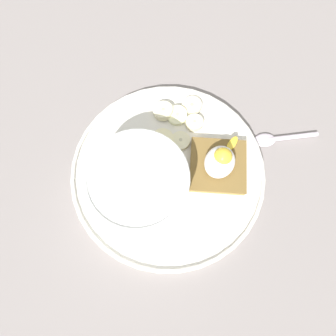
{
  "coord_description": "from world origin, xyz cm",
  "views": [
    {
      "loc": [
        13.59,
        7.11,
        52.58
      ],
      "look_at": [
        0.0,
        0.0,
        5.0
      ],
      "focal_mm": 35.0,
      "sensor_mm": 36.0,
      "label": 1
    }
  ],
  "objects": [
    {
      "name": "plate",
      "position": [
        0.0,
        0.0,
        2.8
      ],
      "size": [
        30.9,
        30.9,
        1.6
      ],
      "color": "silver",
      "rests_on": "ground_plane"
    },
    {
      "name": "oatmeal_bowl",
      "position": [
        4.55,
        -2.43,
        6.43
      ],
      "size": [
        14.71,
        14.71,
        6.99
      ],
      "color": "white",
      "rests_on": "plate"
    },
    {
      "name": "banana_slice_right",
      "position": [
        -4.29,
        -3.22,
        3.68
      ],
      "size": [
        4.07,
        4.14,
        1.5
      ],
      "color": "#F5ECB6",
      "rests_on": "plate"
    },
    {
      "name": "spoon",
      "position": [
        -13.74,
        13.38,
        2.4
      ],
      "size": [
        7.45,
        9.75,
        0.8
      ],
      "color": "silver",
      "rests_on": "ground_plane"
    },
    {
      "name": "banana_slice_left",
      "position": [
        -9.39,
        -0.34,
        3.56
      ],
      "size": [
        4.08,
        4.07,
        1.18
      ],
      "color": "#F1E5BC",
      "rests_on": "plate"
    },
    {
      "name": "toast_slice",
      "position": [
        -4.28,
        6.6,
        3.84
      ],
      "size": [
        11.49,
        11.49,
        1.51
      ],
      "color": "brown",
      "rests_on": "plate"
    },
    {
      "name": "banana_slice_back",
      "position": [
        -5.47,
        -0.57,
        3.47
      ],
      "size": [
        4.42,
        4.42,
        1.01
      ],
      "color": "#EEE7BB",
      "rests_on": "plate"
    },
    {
      "name": "poached_egg",
      "position": [
        -4.51,
        6.63,
        5.96
      ],
      "size": [
        8.31,
        4.55,
        3.55
      ],
      "color": "white",
      "rests_on": "toast_slice"
    },
    {
      "name": "banana_slice_front",
      "position": [
        -9.29,
        -3.11,
        3.55
      ],
      "size": [
        4.74,
        4.71,
        1.34
      ],
      "color": "beige",
      "rests_on": "plate"
    },
    {
      "name": "banana_slice_inner",
      "position": [
        -8.85,
        -5.54,
        3.7
      ],
      "size": [
        4.13,
        4.22,
        1.65
      ],
      "color": "#F5ECC0",
      "rests_on": "plate"
    },
    {
      "name": "banana_slice_outer",
      "position": [
        -12.07,
        -1.79,
        3.48
      ],
      "size": [
        4.23,
        4.27,
        1.1
      ],
      "color": "beige",
      "rests_on": "plate"
    },
    {
      "name": "ground_plane",
      "position": [
        0.0,
        0.0,
        1.0
      ],
      "size": [
        120.0,
        120.0,
        2.0
      ],
      "primitive_type": "cube",
      "color": "gray",
      "rests_on": "ground"
    }
  ]
}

